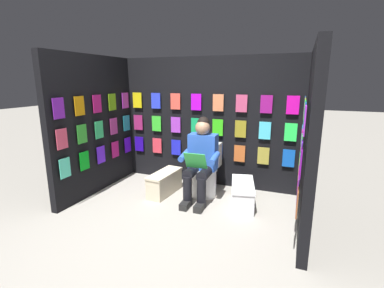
{
  "coord_description": "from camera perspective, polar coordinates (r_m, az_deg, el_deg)",
  "views": [
    {
      "loc": [
        -1.38,
        2.43,
        1.7
      ],
      "look_at": [
        -0.05,
        -0.97,
        0.85
      ],
      "focal_mm": 25.96,
      "sensor_mm": 36.0,
      "label": 1
    }
  ],
  "objects": [
    {
      "name": "ground_plane",
      "position": [
        3.27,
        -7.36,
        -18.33
      ],
      "size": [
        30.0,
        30.0,
        0.0
      ],
      "primitive_type": "plane",
      "color": "#9E998E"
    },
    {
      "name": "display_wall_back",
      "position": [
        4.51,
        3.39,
        4.49
      ],
      "size": [
        3.01,
        0.14,
        2.05
      ],
      "color": "black",
      "rests_on": "ground"
    },
    {
      "name": "display_wall_left",
      "position": [
        3.38,
        23.07,
        0.53
      ],
      "size": [
        0.14,
        1.76,
        2.05
      ],
      "color": "black",
      "rests_on": "ground"
    },
    {
      "name": "display_wall_right",
      "position": [
        4.44,
        -19.42,
        3.63
      ],
      "size": [
        0.14,
        1.76,
        2.05
      ],
      "color": "black",
      "rests_on": "ground"
    },
    {
      "name": "toilet",
      "position": [
        4.21,
        2.69,
        -5.97
      ],
      "size": [
        0.41,
        0.56,
        0.77
      ],
      "rotation": [
        0.0,
        0.0,
        0.03
      ],
      "color": "white",
      "rests_on": "ground"
    },
    {
      "name": "person_reading",
      "position": [
        3.92,
        1.76,
        -3.21
      ],
      "size": [
        0.53,
        0.69,
        1.19
      ],
      "rotation": [
        0.0,
        0.0,
        0.03
      ],
      "color": "blue",
      "rests_on": "ground"
    },
    {
      "name": "comic_longbox_near",
      "position": [
        4.27,
        -5.65,
        -7.94
      ],
      "size": [
        0.31,
        0.7,
        0.34
      ],
      "rotation": [
        0.0,
        0.0,
        -0.08
      ],
      "color": "beige",
      "rests_on": "ground"
    },
    {
      "name": "comic_longbox_far",
      "position": [
        3.95,
        10.33,
        -10.05
      ],
      "size": [
        0.45,
        0.78,
        0.32
      ],
      "rotation": [
        0.0,
        0.0,
        0.22
      ],
      "color": "silver",
      "rests_on": "ground"
    }
  ]
}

